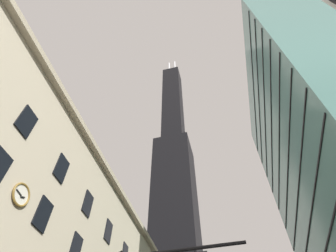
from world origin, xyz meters
name	(u,v)px	position (x,y,z in m)	size (l,w,h in m)	color
dark_skyscraper	(176,224)	(-18.27, 83.45, 56.59)	(23.23, 23.23, 187.55)	black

